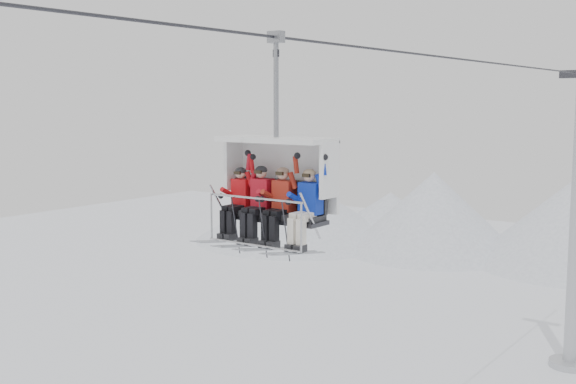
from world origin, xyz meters
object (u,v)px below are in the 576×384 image
Objects in this scene: skier_center_left at (259,201)px; skier_center_right at (280,203)px; skier_far_left at (238,200)px; lift_tower_right at (575,243)px; chairlift_carrier at (280,176)px; skier_far_right at (307,206)px.

skier_center_left is 0.52m from skier_center_right.
lift_tower_right is at bearing 87.97° from skier_far_left.
skier_far_left is 1.00× the size of skier_center_left.
chairlift_carrier is 0.62m from skier_center_left.
skier_far_left is at bearing -179.74° from skier_far_right.
skier_center_left is (-0.29, -0.30, -0.46)m from chairlift_carrier.
skier_center_right is (0.52, 0.00, 0.00)m from skier_center_left.
chairlift_carrier reaches higher than skier_far_left.
lift_tower_right is at bearing 90.58° from skier_center_right.
lift_tower_right reaches higher than skier_far_right.
lift_tower_right is 7.99× the size of skier_far_right.
skier_far_left is 1.00× the size of skier_far_right.
skier_center_right is at bearing 180.00° from skier_far_right.
skier_far_right is (0.61, 0.00, 0.00)m from skier_center_right.
chairlift_carrier is 2.36× the size of skier_center_left.
skier_far_right is (1.12, 0.00, 0.00)m from skier_center_left.
skier_center_right is at bearing 0.00° from skier_center_left.
lift_tower_right is 7.99× the size of skier_center_left.
skier_far_right is (1.64, 0.01, 0.02)m from skier_far_left.
lift_tower_right is at bearing 90.00° from chairlift_carrier.
skier_far_left is (-0.80, -0.31, -0.49)m from chairlift_carrier.
chairlift_carrier is at bearing -90.00° from lift_tower_right.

